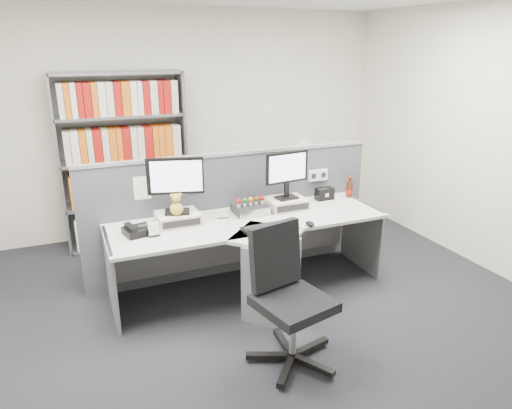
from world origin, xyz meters
name	(u,v)px	position (x,y,z in m)	size (l,w,h in m)	color
ground	(286,333)	(0.00, 0.00, 0.00)	(5.50, 5.50, 0.00)	#28292F
room_shell	(291,115)	(0.00, 0.00, 1.79)	(5.04, 5.54, 2.72)	white
partition	(234,212)	(0.00, 1.25, 0.65)	(3.00, 0.08, 1.27)	#4D4E57
desk	(258,254)	(0.00, 0.60, 0.46)	(2.60, 1.20, 0.72)	beige
monitor_riser_left	(178,218)	(-0.64, 0.98, 0.77)	(0.38, 0.31, 0.10)	beige
monitor_riser_right	(286,203)	(0.46, 0.98, 0.77)	(0.38, 0.31, 0.10)	beige
monitor_left	(176,180)	(-0.64, 0.98, 1.13)	(0.49, 0.21, 0.51)	black
monitor_right	(287,171)	(0.46, 0.98, 1.10)	(0.46, 0.17, 0.47)	black
desktop_pc	(250,209)	(0.08, 0.98, 0.76)	(0.31, 0.28, 0.08)	black
figurines	(251,200)	(0.08, 0.97, 0.85)	(0.29, 0.05, 0.09)	beige
keyboard	(266,227)	(0.05, 0.54, 0.73)	(0.45, 0.19, 0.03)	black
mouse	(310,224)	(0.44, 0.45, 0.74)	(0.07, 0.11, 0.04)	black
desk_phone	(137,230)	(-1.02, 0.85, 0.76)	(0.26, 0.25, 0.10)	black
desk_calendar	(154,230)	(-0.90, 0.76, 0.77)	(0.10, 0.07, 0.12)	black
plush_toy	(177,206)	(-0.65, 0.92, 0.91)	(0.12, 0.12, 0.20)	gold
speaker	(324,194)	(0.96, 1.07, 0.78)	(0.19, 0.10, 0.12)	black
cola_bottle	(349,189)	(1.24, 1.04, 0.81)	(0.07, 0.07, 0.23)	#3F190A
shelving_unit	(124,163)	(-0.90, 2.44, 0.98)	(1.41, 0.40, 2.00)	slate
filing_cabinet	(302,204)	(1.20, 1.99, 0.35)	(0.45, 0.61, 0.70)	slate
desk_fan	(304,154)	(1.20, 1.99, 0.99)	(0.28, 0.17, 0.47)	white
office_chair	(287,293)	(-0.14, -0.27, 0.55)	(0.68, 0.66, 1.03)	silver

